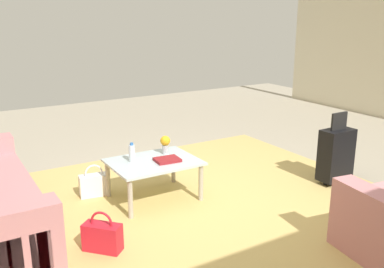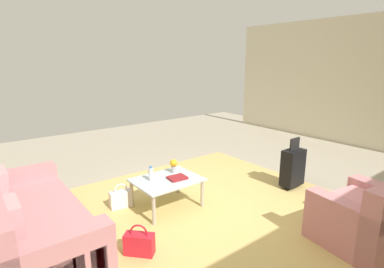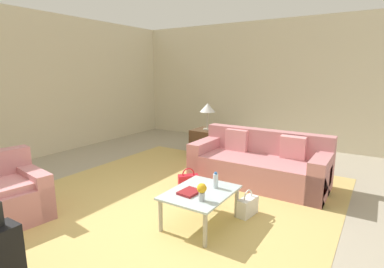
% 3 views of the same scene
% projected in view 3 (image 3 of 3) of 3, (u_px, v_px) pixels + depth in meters
% --- Properties ---
extents(ground_plane, '(12.00, 12.00, 0.00)m').
position_uv_depth(ground_plane, '(148.00, 227.00, 3.64)').
color(ground_plane, '#A89E89').
extents(wall_right, '(0.12, 8.00, 3.10)m').
position_uv_depth(wall_right, '(279.00, 84.00, 7.50)').
color(wall_right, beige).
rests_on(wall_right, ground).
extents(area_rug, '(5.20, 4.40, 0.01)m').
position_uv_depth(area_rug, '(165.00, 204.00, 4.24)').
color(area_rug, tan).
rests_on(area_rug, ground).
extents(couch, '(0.98, 2.21, 0.85)m').
position_uv_depth(couch, '(260.00, 165.00, 5.07)').
color(couch, '#C67F84').
rests_on(couch, ground).
extents(coffee_table, '(0.91, 0.70, 0.43)m').
position_uv_depth(coffee_table, '(200.00, 196.00, 3.63)').
color(coffee_table, silver).
rests_on(coffee_table, ground).
extents(water_bottle, '(0.06, 0.06, 0.20)m').
position_uv_depth(water_bottle, '(216.00, 181.00, 3.71)').
color(water_bottle, silver).
rests_on(water_bottle, coffee_table).
extents(coffee_table_book, '(0.27, 0.22, 0.03)m').
position_uv_depth(coffee_table_book, '(189.00, 192.00, 3.56)').
color(coffee_table_book, maroon).
rests_on(coffee_table_book, coffee_table).
extents(flower_vase, '(0.11, 0.11, 0.21)m').
position_uv_depth(flower_vase, '(202.00, 190.00, 3.33)').
color(flower_vase, '#B2B7BC').
rests_on(flower_vase, coffee_table).
extents(side_table, '(0.60, 0.60, 0.58)m').
position_uv_depth(side_table, '(207.00, 142.00, 6.75)').
color(side_table, '#513823').
rests_on(side_table, ground).
extents(table_lamp, '(0.34, 0.34, 0.59)m').
position_uv_depth(table_lamp, '(208.00, 109.00, 6.59)').
color(table_lamp, '#ADA899').
rests_on(table_lamp, side_table).
extents(handbag_red, '(0.32, 0.33, 0.36)m').
position_uv_depth(handbag_red, '(188.00, 182.00, 4.76)').
color(handbag_red, red).
rests_on(handbag_red, ground).
extents(handbag_white, '(0.34, 0.19, 0.36)m').
position_uv_depth(handbag_white, '(248.00, 206.00, 3.90)').
color(handbag_white, white).
rests_on(handbag_white, ground).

